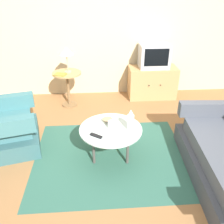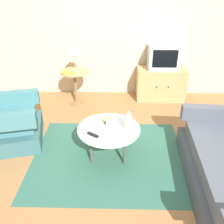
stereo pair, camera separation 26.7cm
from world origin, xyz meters
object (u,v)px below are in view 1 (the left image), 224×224
(television, at_px, (154,56))
(mug, at_px, (111,125))
(coffee_table, at_px, (111,131))
(side_table, at_px, (68,82))
(bowl, at_px, (107,120))
(book, at_px, (60,75))
(armchair, at_px, (1,129))
(vase, at_px, (131,120))
(table_lamp, at_px, (66,52))
(tv_remote_dark, at_px, (96,136))
(tv_stand, at_px, (152,82))

(television, height_order, mug, television)
(coffee_table, relative_size, side_table, 1.23)
(bowl, height_order, book, book)
(mug, relative_size, bowl, 1.02)
(armchair, relative_size, mug, 7.52)
(vase, distance_m, book, 1.81)
(armchair, relative_size, table_lamp, 2.29)
(mug, distance_m, bowl, 0.16)
(side_table, bearing_deg, table_lamp, 30.00)
(television, height_order, book, television)
(vase, distance_m, tv_remote_dark, 0.46)
(coffee_table, distance_m, side_table, 1.72)
(tv_remote_dark, bearing_deg, mug, 76.85)
(armchair, relative_size, vase, 3.70)
(armchair, height_order, coffee_table, armchair)
(television, bearing_deg, table_lamp, -170.64)
(side_table, xyz_separation_m, table_lamp, (0.03, 0.01, 0.55))
(television, bearing_deg, vase, -110.34)
(tv_stand, relative_size, television, 1.67)
(mug, distance_m, book, 1.65)
(armchair, distance_m, tv_remote_dark, 1.39)
(book, bearing_deg, mug, -43.29)
(table_lamp, height_order, book, table_lamp)
(tv_remote_dark, height_order, book, book)
(tv_remote_dark, bearing_deg, coffee_table, 76.75)
(mug, xyz_separation_m, bowl, (-0.04, 0.15, -0.03))
(side_table, relative_size, mug, 4.72)
(coffee_table, distance_m, vase, 0.30)
(coffee_table, relative_size, bowl, 5.91)
(bowl, xyz_separation_m, tv_remote_dark, (-0.15, -0.33, -0.01))
(table_lamp, xyz_separation_m, vase, (0.89, -1.63, -0.43))
(coffee_table, relative_size, tv_stand, 0.86)
(armchair, xyz_separation_m, table_lamp, (0.83, 1.27, 0.71))
(table_lamp, bearing_deg, bowl, -66.60)
(coffee_table, bearing_deg, bowl, 99.96)
(television, bearing_deg, side_table, -170.29)
(coffee_table, relative_size, table_lamp, 1.77)
(armchair, height_order, television, television)
(armchair, height_order, table_lamp, table_lamp)
(side_table, bearing_deg, television, 9.71)
(television, bearing_deg, mug, -116.77)
(bowl, relative_size, tv_remote_dark, 0.87)
(armchair, distance_m, table_lamp, 1.67)
(vase, bearing_deg, television, 69.66)
(coffee_table, height_order, tv_remote_dark, tv_remote_dark)
(tv_stand, bearing_deg, mug, -116.92)
(mug, height_order, tv_remote_dark, mug)
(armchair, distance_m, book, 1.38)
(television, distance_m, tv_remote_dark, 2.35)
(table_lamp, bearing_deg, mug, -67.34)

